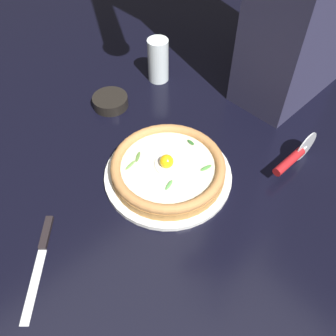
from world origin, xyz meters
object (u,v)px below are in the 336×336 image
pizza_cutter (294,157)px  pizza (168,168)px  drinking_glass (158,63)px  table_knife (42,250)px  side_bowl (110,101)px

pizza_cutter → pizza: bearing=-125.8°
pizza_cutter → drinking_glass: 0.50m
drinking_glass → table_knife: bearing=-62.5°
pizza → pizza_cutter: size_ratio=1.68×
pizza → pizza_cutter: (0.18, 0.25, 0.01)m
side_bowl → pizza_cutter: pizza_cutter is taller
pizza → side_bowl: size_ratio=2.69×
pizza_cutter → table_knife: 0.61m
pizza → side_bowl: (-0.31, 0.05, -0.02)m
side_bowl → pizza_cutter: size_ratio=0.62×
pizza → table_knife: bearing=-93.8°
pizza_cutter → drinking_glass: drinking_glass is taller
side_bowl → pizza_cutter: 0.53m
drinking_glass → pizza_cutter: bearing=1.4°
side_bowl → pizza: bearing=-9.0°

